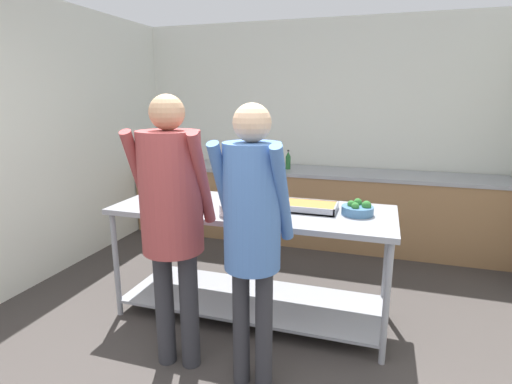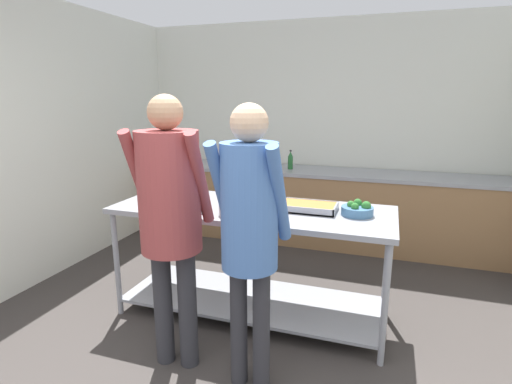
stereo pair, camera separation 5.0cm
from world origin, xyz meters
name	(u,v)px [view 2 (the right image)]	position (x,y,z in m)	size (l,w,h in m)	color
wall_rear	(317,131)	(0.00, 3.89, 1.32)	(4.57, 0.06, 2.65)	silver
wall_left	(54,140)	(-2.25, 1.94, 1.32)	(0.06, 4.01, 2.65)	silver
back_counter	(309,205)	(0.00, 3.52, 0.45)	(4.41, 0.65, 0.89)	olive
serving_counter	(252,243)	(-0.10, 1.67, 0.61)	(2.16, 0.81, 0.91)	gray
serving_tray_vegetables	(181,192)	(-0.83, 1.86, 0.93)	(0.37, 0.30, 0.05)	gray
plate_stack	(191,210)	(-0.49, 1.41, 0.92)	(0.22, 0.22, 0.04)	white
sauce_pan	(239,209)	(-0.13, 1.46, 0.95)	(0.43, 0.29, 0.08)	gray
serving_tray_roast	(308,207)	(0.33, 1.73, 0.93)	(0.42, 0.26, 0.05)	gray
broccoli_bowl	(358,210)	(0.69, 1.72, 0.95)	(0.23, 0.23, 0.11)	#3D668C
guest_serving_left	(250,219)	(0.16, 0.87, 1.07)	(0.43, 0.34, 1.72)	#2D2D33
guest_serving_right	(170,207)	(-0.38, 0.92, 1.09)	(0.50, 0.38, 1.76)	#2D2D33
water_bottle	(290,161)	(-0.24, 3.49, 0.99)	(0.06, 0.06, 0.23)	#23602D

